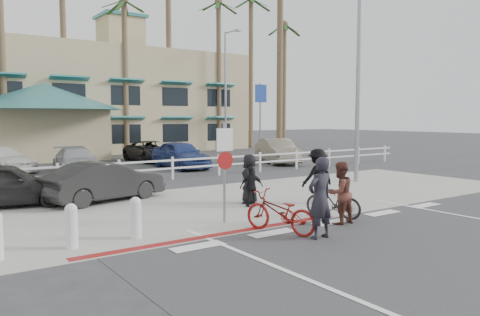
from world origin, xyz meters
TOP-DOWN VIEW (x-y plane):
  - ground at (0.00, 0.00)m, footprint 140.00×140.00m
  - bike_path at (0.00, -2.00)m, footprint 12.00×16.00m
  - sidewalk_plaza at (0.00, 4.50)m, footprint 22.00×7.00m
  - cross_street at (0.00, 8.50)m, footprint 40.00×5.00m
  - parking_lot at (0.00, 18.00)m, footprint 50.00×16.00m
  - curb_red at (-3.00, 1.20)m, footprint 7.00×0.25m
  - rail_fence at (0.50, 10.50)m, footprint 29.40×0.16m
  - building at (2.00, 31.00)m, footprint 28.00×16.00m
  - sign_post at (-2.30, 2.20)m, footprint 0.50×0.10m
  - bollard_0 at (-4.80, 2.00)m, footprint 0.26×0.26m
  - bollard_1 at (-6.20, 2.00)m, footprint 0.26×0.26m
  - streetlight_0 at (6.50, 5.50)m, footprint 0.60×2.00m
  - streetlight_1 at (12.00, 24.00)m, footprint 0.60×2.00m
  - info_sign at (14.00, 22.00)m, footprint 1.20×0.16m
  - palm_3 at (-4.00, 25.00)m, footprint 4.00×4.00m
  - palm_4 at (0.00, 26.00)m, footprint 4.00×4.00m
  - palm_5 at (4.00, 25.00)m, footprint 4.00×4.00m
  - palm_6 at (8.00, 26.00)m, footprint 4.00×4.00m
  - palm_7 at (12.00, 25.00)m, footprint 4.00×4.00m
  - palm_8 at (16.00, 26.00)m, footprint 4.00×4.00m
  - palm_9 at (19.00, 25.00)m, footprint 4.00×4.00m
  - palm_11 at (11.00, 16.00)m, footprint 4.00×4.00m
  - bike_red at (-1.83, 0.55)m, footprint 1.19×2.00m
  - rider_red at (-1.41, -0.36)m, footprint 0.69×0.46m
  - bike_black at (0.41, 0.99)m, footprint 0.99×1.62m
  - rider_black at (0.03, 0.40)m, footprint 0.78×0.61m
  - pedestrian_a at (1.61, 2.82)m, footprint 1.17×0.74m
  - pedestrian_child at (-0.48, 3.49)m, footprint 0.79×0.51m
  - pedestrian_b at (-0.17, 4.01)m, footprint 0.91×0.87m
  - car_white_sedan at (-3.78, 7.01)m, footprint 4.14×2.30m
  - car_red_compact at (-6.61, 7.84)m, footprint 4.24×2.43m
  - lot_car_1 at (-2.42, 15.11)m, footprint 2.20×4.48m
  - lot_car_2 at (2.80, 14.30)m, footprint 1.76×4.33m
  - lot_car_3 at (8.80, 13.51)m, footprint 3.02×4.68m
  - lot_car_5 at (3.08, 18.71)m, footprint 2.16×4.59m
  - lot_car_6 at (-5.37, 17.77)m, footprint 3.38×4.81m

SIDE VIEW (x-z plane):
  - ground at x=0.00m, z-range 0.00..0.00m
  - parking_lot at x=0.00m, z-range 0.00..0.01m
  - bike_path at x=0.00m, z-range 0.00..0.01m
  - cross_street at x=0.00m, z-range 0.00..0.01m
  - sidewalk_plaza at x=0.00m, z-range 0.00..0.01m
  - curb_red at x=-3.00m, z-range 0.00..0.02m
  - bike_black at x=0.41m, z-range 0.00..0.94m
  - bollard_0 at x=-4.80m, z-range 0.00..0.95m
  - bollard_1 at x=-6.20m, z-range 0.00..0.95m
  - bike_red at x=-1.83m, z-range 0.00..0.99m
  - rail_fence at x=0.50m, z-range 0.00..1.00m
  - pedestrian_child at x=-0.48m, z-range 0.00..1.25m
  - lot_car_1 at x=-2.42m, z-range 0.00..1.25m
  - lot_car_5 at x=3.08m, z-range 0.00..1.27m
  - lot_car_6 at x=-5.37m, z-range 0.00..1.29m
  - car_white_sedan at x=-3.78m, z-range 0.00..1.29m
  - car_red_compact at x=-6.61m, z-range 0.00..1.36m
  - lot_car_3 at x=8.80m, z-range 0.00..1.46m
  - lot_car_2 at x=2.80m, z-range 0.00..1.47m
  - pedestrian_b at x=-0.17m, z-range 0.00..1.56m
  - rider_black at x=0.03m, z-range 0.00..1.60m
  - pedestrian_a at x=1.61m, z-range 0.00..1.73m
  - rider_red at x=-1.41m, z-range 0.00..1.84m
  - sign_post at x=-2.30m, z-range 0.00..2.90m
  - info_sign at x=14.00m, z-range 0.00..5.60m
  - streetlight_0 at x=6.50m, z-range 0.00..9.00m
  - streetlight_1 at x=12.00m, z-range 0.00..9.50m
  - building at x=2.00m, z-range 0.00..11.30m
  - palm_5 at x=4.00m, z-range 0.00..13.00m
  - palm_9 at x=19.00m, z-range 0.00..13.00m
  - palm_3 at x=-4.00m, z-range 0.00..14.00m
  - palm_7 at x=12.00m, z-range 0.00..14.00m
  - palm_11 at x=11.00m, z-range 0.00..14.00m
  - palm_4 at x=0.00m, z-range 0.00..15.00m
  - palm_8 at x=16.00m, z-range 0.00..15.00m
  - palm_6 at x=8.00m, z-range 0.00..17.00m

